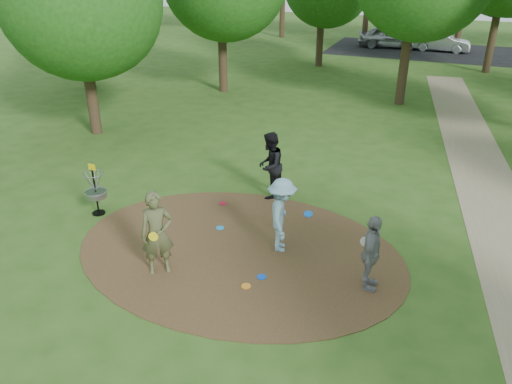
% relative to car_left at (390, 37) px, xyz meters
% --- Properties ---
extents(ground, '(100.00, 100.00, 0.00)m').
position_rel_car_left_xyz_m(ground, '(0.80, -30.38, -0.79)').
color(ground, '#2D5119').
rests_on(ground, ground).
extents(dirt_clearing, '(8.40, 8.40, 0.02)m').
position_rel_car_left_xyz_m(dirt_clearing, '(0.80, -30.38, -0.78)').
color(dirt_clearing, '#47301C').
rests_on(dirt_clearing, ground).
extents(parking_lot, '(14.00, 8.00, 0.01)m').
position_rel_car_left_xyz_m(parking_lot, '(2.80, -0.38, -0.79)').
color(parking_lot, black).
rests_on(parking_lot, ground).
extents(player_observer_with_disc, '(0.89, 0.84, 2.05)m').
position_rel_car_left_xyz_m(player_observer_with_disc, '(-0.55, -31.86, 0.23)').
color(player_observer_with_disc, '#505531').
rests_on(player_observer_with_disc, ground).
extents(player_throwing_with_disc, '(1.31, 1.40, 1.93)m').
position_rel_car_left_xyz_m(player_throwing_with_disc, '(1.76, -29.89, 0.17)').
color(player_throwing_with_disc, '#80AEBF').
rests_on(player_throwing_with_disc, ground).
extents(player_walking_with_disc, '(0.81, 1.02, 2.04)m').
position_rel_car_left_xyz_m(player_walking_with_disc, '(0.45, -27.21, 0.23)').
color(player_walking_with_disc, black).
rests_on(player_walking_with_disc, ground).
extents(player_waiting_with_disc, '(0.51, 1.07, 1.80)m').
position_rel_car_left_xyz_m(player_waiting_with_disc, '(4.09, -30.69, 0.11)').
color(player_waiting_with_disc, gray).
rests_on(player_waiting_with_disc, ground).
extents(disc_ground_cyan, '(0.22, 0.22, 0.02)m').
position_rel_car_left_xyz_m(disc_ground_cyan, '(-0.10, -29.57, -0.76)').
color(disc_ground_cyan, '#1C93E2').
rests_on(disc_ground_cyan, dirt_clearing).
extents(disc_ground_blue, '(0.22, 0.22, 0.02)m').
position_rel_car_left_xyz_m(disc_ground_blue, '(1.76, -31.24, -0.76)').
color(disc_ground_blue, blue).
rests_on(disc_ground_blue, dirt_clearing).
extents(disc_ground_red, '(0.22, 0.22, 0.02)m').
position_rel_car_left_xyz_m(disc_ground_red, '(-0.65, -28.23, -0.76)').
color(disc_ground_red, '#BC1232').
rests_on(disc_ground_red, dirt_clearing).
extents(car_left, '(4.85, 2.48, 1.58)m').
position_rel_car_left_xyz_m(car_left, '(0.00, 0.00, 0.00)').
color(car_left, '#929699').
rests_on(car_left, ground).
extents(car_right, '(4.04, 1.56, 1.31)m').
position_rel_car_left_xyz_m(car_right, '(3.79, -0.17, -0.13)').
color(car_right, '#ACAFB4').
rests_on(car_right, ground).
extents(disc_ground_orange, '(0.22, 0.22, 0.02)m').
position_rel_car_left_xyz_m(disc_ground_orange, '(1.56, -31.70, -0.76)').
color(disc_ground_orange, orange).
rests_on(disc_ground_orange, dirt_clearing).
extents(disc_golf_basket, '(0.63, 0.63, 1.54)m').
position_rel_car_left_xyz_m(disc_golf_basket, '(-3.70, -30.08, 0.08)').
color(disc_golf_basket, black).
rests_on(disc_golf_basket, ground).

